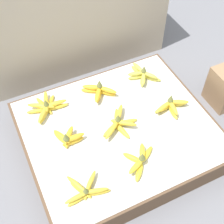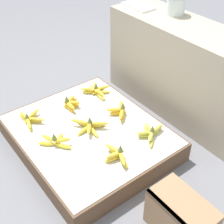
{
  "view_description": "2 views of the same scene",
  "coord_description": "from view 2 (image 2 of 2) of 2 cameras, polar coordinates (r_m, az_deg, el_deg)",
  "views": [
    {
      "loc": [
        -0.51,
        -0.97,
        1.67
      ],
      "look_at": [
        -0.01,
        0.07,
        0.23
      ],
      "focal_mm": 50.0,
      "sensor_mm": 36.0,
      "label": 1
    },
    {
      "loc": [
        1.46,
        -0.91,
        1.65
      ],
      "look_at": [
        0.12,
        0.12,
        0.34
      ],
      "focal_mm": 50.0,
      "sensor_mm": 36.0,
      "label": 2
    }
  ],
  "objects": [
    {
      "name": "glass_jar",
      "position": [
        2.6,
        11.65,
        18.66
      ],
      "size": [
        0.15,
        0.15,
        0.15
      ],
      "color": "silver",
      "rests_on": "back_vendor_table"
    },
    {
      "name": "banana_bunch_front_left",
      "position": [
        2.39,
        -14.81,
        -1.27
      ],
      "size": [
        0.24,
        0.17,
        0.09
      ],
      "color": "gold",
      "rests_on": "display_platform"
    },
    {
      "name": "banana_bunch_back_left",
      "position": [
        2.62,
        -2.84,
        3.98
      ],
      "size": [
        0.26,
        0.24,
        0.1
      ],
      "color": "gold",
      "rests_on": "display_platform"
    },
    {
      "name": "wooden_crate",
      "position": [
        1.85,
        12.41,
        -18.36
      ],
      "size": [
        0.36,
        0.21,
        0.27
      ],
      "color": "#997551",
      "rests_on": "ground_plane"
    },
    {
      "name": "foam_tray_white",
      "position": [
        2.74,
        4.82,
        18.75
      ],
      "size": [
        0.27,
        0.14,
        0.02
      ],
      "color": "white",
      "rests_on": "back_vendor_table"
    },
    {
      "name": "display_platform",
      "position": [
        2.32,
        -4.17,
        -4.67
      ],
      "size": [
        1.12,
        0.96,
        0.16
      ],
      "color": "brown",
      "rests_on": "ground_plane"
    },
    {
      "name": "banana_bunch_back_midright",
      "position": [
        2.2,
        7.07,
        -3.77
      ],
      "size": [
        0.2,
        0.23,
        0.1
      ],
      "color": "gold",
      "rests_on": "display_platform"
    },
    {
      "name": "banana_bunch_middle_midright",
      "position": [
        2.03,
        0.98,
        -7.81
      ],
      "size": [
        0.24,
        0.15,
        0.11
      ],
      "color": "gold",
      "rests_on": "display_platform"
    },
    {
      "name": "banana_bunch_middle_midleft",
      "position": [
        2.25,
        -4.14,
        -2.52
      ],
      "size": [
        0.25,
        0.24,
        0.11
      ],
      "color": "gold",
      "rests_on": "display_platform"
    },
    {
      "name": "back_vendor_table",
      "position": [
        2.6,
        12.61,
        7.6
      ],
      "size": [
        1.34,
        0.43,
        0.75
      ],
      "color": "tan",
      "rests_on": "ground_plane"
    },
    {
      "name": "ground_plane",
      "position": [
        2.38,
        -4.08,
        -6.1
      ],
      "size": [
        10.0,
        10.0,
        0.0
      ],
      "primitive_type": "plane",
      "color": "slate"
    },
    {
      "name": "banana_bunch_front_midleft",
      "position": [
        2.16,
        -10.28,
        -5.2
      ],
      "size": [
        0.22,
        0.2,
        0.11
      ],
      "color": "yellow",
      "rests_on": "display_platform"
    },
    {
      "name": "banana_bunch_middle_left",
      "position": [
        2.47,
        -7.61,
        1.54
      ],
      "size": [
        0.16,
        0.15,
        0.11
      ],
      "color": "gold",
      "rests_on": "display_platform"
    },
    {
      "name": "banana_bunch_back_midleft",
      "position": [
        2.38,
        1.51,
        0.26
      ],
      "size": [
        0.2,
        0.19,
        0.11
      ],
      "color": "gold",
      "rests_on": "display_platform"
    }
  ]
}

